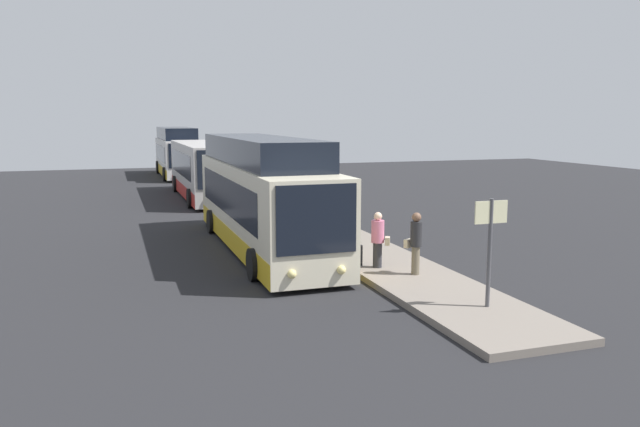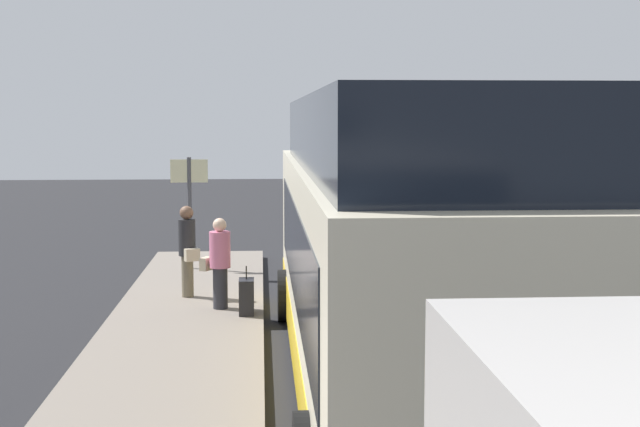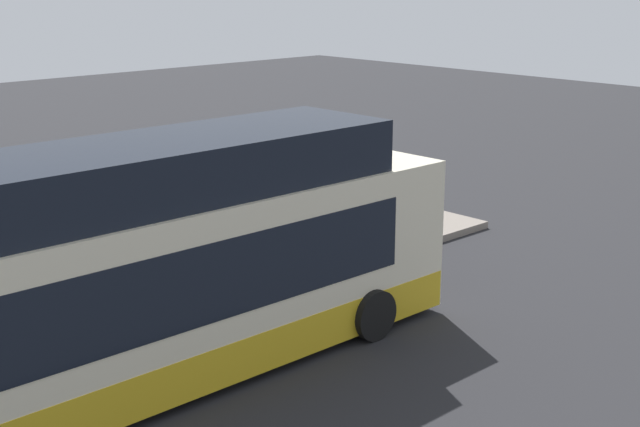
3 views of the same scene
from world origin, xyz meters
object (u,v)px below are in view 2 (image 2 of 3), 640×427
(passenger_boarding, at_px, (187,247))
(sign_post, at_px, (189,196))
(passenger_waiting, at_px, (219,260))
(bus_lead, at_px, (388,262))
(suitcase, at_px, (247,297))

(passenger_boarding, height_order, sign_post, sign_post)
(sign_post, bearing_deg, passenger_waiting, -168.76)
(bus_lead, relative_size, sign_post, 4.71)
(bus_lead, distance_m, passenger_boarding, 6.48)
(sign_post, bearing_deg, bus_lead, -159.60)
(bus_lead, xyz_separation_m, sign_post, (8.97, 3.34, 0.11))
(bus_lead, distance_m, passenger_waiting, 5.21)
(passenger_waiting, height_order, sign_post, sign_post)
(passenger_boarding, bearing_deg, passenger_waiting, 96.11)
(suitcase, xyz_separation_m, sign_post, (4.96, 1.38, 1.38))
(suitcase, bearing_deg, passenger_boarding, 35.64)
(sign_post, bearing_deg, passenger_boarding, -176.36)
(bus_lead, bearing_deg, passenger_boarding, 28.96)
(passenger_boarding, relative_size, sign_post, 0.69)
(passenger_waiting, bearing_deg, bus_lead, -124.43)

